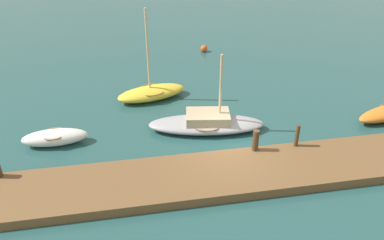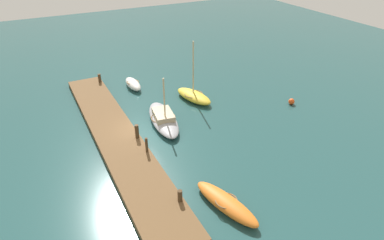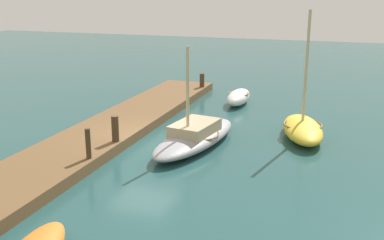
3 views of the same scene
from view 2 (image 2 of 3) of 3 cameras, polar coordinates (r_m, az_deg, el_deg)
ground_plane at (r=25.42m, az=-8.61°, el=-2.17°), size 84.00×84.00×0.00m
dock_platform at (r=24.91m, az=-12.76°, el=-2.82°), size 22.46×3.00×0.41m
rowboat_yellow at (r=29.70m, az=0.30°, el=4.17°), size 4.30×2.49×5.32m
rowboat_orange at (r=18.94m, az=5.85°, el=-13.93°), size 4.65×2.23×0.70m
sailboat_grey at (r=26.26m, az=-4.92°, el=0.28°), size 6.07×2.72×4.07m
dinghy_white at (r=32.55m, az=-10.03°, el=6.08°), size 3.07×1.16×0.76m
mooring_post_west at (r=33.45m, az=-15.49°, el=6.90°), size 0.28×0.28×0.81m
mooring_post_mid_west at (r=23.91m, az=-9.38°, el=-1.92°), size 0.28×0.28×1.02m
mooring_post_mid_east at (r=22.33m, az=-7.75°, el=-4.26°), size 0.19×0.19×1.08m
mooring_post_east at (r=18.68m, az=-2.06°, el=-12.79°), size 0.27×0.27×0.71m
marker_buoy at (r=30.29m, az=16.61°, el=3.05°), size 0.53×0.53×0.53m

